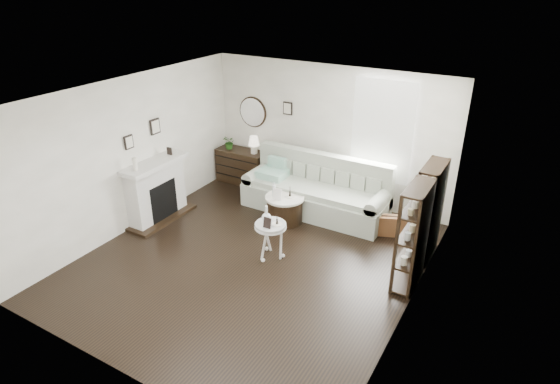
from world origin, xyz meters
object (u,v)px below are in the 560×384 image
Objects in this scene: drum_table at (285,209)px; pedestal_table at (271,227)px; dresser at (242,166)px; sofa at (316,193)px.

drum_table is 1.28m from pedestal_table.
dresser reaches higher than pedestal_table.
dresser is 1.54× the size of drum_table.
sofa is 4.50× the size of pedestal_table.
pedestal_table is (2.09, -2.25, 0.20)m from dresser.
sofa is 2.04m from dresser.
pedestal_table is (0.41, -1.17, 0.31)m from drum_table.
dresser is at bearing 147.50° from drum_table.
sofa reaches higher than pedestal_table.
drum_table is at bearing -32.50° from dresser.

